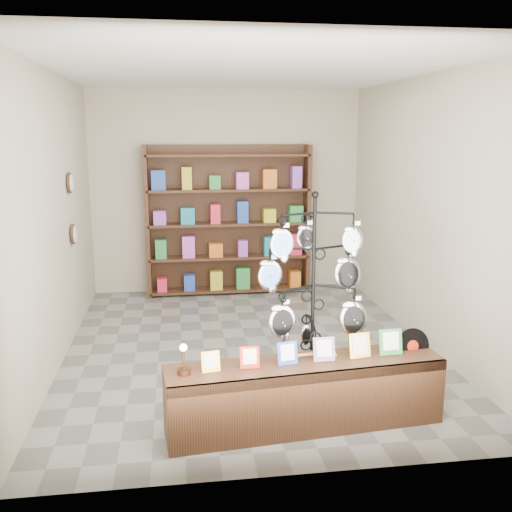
# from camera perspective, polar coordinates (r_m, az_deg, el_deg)

# --- Properties ---
(ground) EXTENTS (5.00, 5.00, 0.00)m
(ground) POSITION_cam_1_polar(r_m,az_deg,el_deg) (6.52, -0.77, -9.03)
(ground) COLOR slate
(ground) RESTS_ON ground
(room_envelope) EXTENTS (5.00, 5.00, 5.00)m
(room_envelope) POSITION_cam_1_polar(r_m,az_deg,el_deg) (6.10, -0.81, 7.39)
(room_envelope) COLOR #B3A990
(room_envelope) RESTS_ON ground
(display_tree) EXTENTS (0.97, 0.82, 1.90)m
(display_tree) POSITION_cam_1_polar(r_m,az_deg,el_deg) (4.86, 5.74, -2.94)
(display_tree) COLOR black
(display_tree) RESTS_ON ground
(front_shelf) EXTENTS (2.30, 0.68, 0.80)m
(front_shelf) POSITION_cam_1_polar(r_m,az_deg,el_deg) (4.79, 4.92, -13.57)
(front_shelf) COLOR black
(front_shelf) RESTS_ON ground
(back_shelving) EXTENTS (2.42, 0.36, 2.20)m
(back_shelving) POSITION_cam_1_polar(r_m,az_deg,el_deg) (8.47, -2.76, 3.12)
(back_shelving) COLOR black
(back_shelving) RESTS_ON ground
(wall_clocks) EXTENTS (0.03, 0.24, 0.84)m
(wall_clocks) POSITION_cam_1_polar(r_m,az_deg,el_deg) (6.99, -17.96, 4.52)
(wall_clocks) COLOR black
(wall_clocks) RESTS_ON ground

